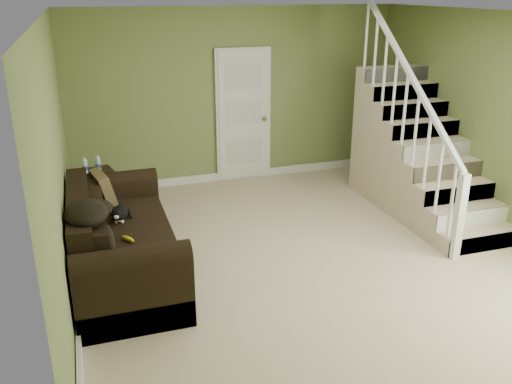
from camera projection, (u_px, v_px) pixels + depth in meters
floor at (304, 253)px, 6.17m from camera, size 5.00×5.50×0.01m
ceiling at (312, 14)px, 5.25m from camera, size 5.00×5.50×0.01m
wall_back at (236, 96)px, 8.16m from camera, size 5.00×0.04×2.60m
wall_front at (487, 261)px, 3.27m from camera, size 5.00×0.04×2.60m
wall_left at (58, 166)px, 4.99m from camera, size 0.04×5.50×2.60m
wall_right at (502, 126)px, 6.43m from camera, size 0.04×5.50×2.60m
baseboard_back at (238, 175)px, 8.57m from camera, size 5.00×0.04×0.12m
baseboard_left at (77, 283)px, 5.44m from camera, size 0.04×5.50×0.12m
baseboard_right at (484, 222)px, 6.87m from camera, size 0.04×5.50×0.12m
door at (243, 116)px, 8.25m from camera, size 0.86×0.12×2.02m
staircase at (413, 160)px, 7.38m from camera, size 1.00×2.51×2.82m
sofa at (119, 244)px, 5.61m from camera, size 1.01×2.35×0.93m
side_table at (96, 197)px, 6.94m from camera, size 0.64×0.64×0.87m
cat at (121, 213)px, 5.78m from camera, size 0.24×0.45×0.22m
banana at (128, 239)px, 5.32m from camera, size 0.14×0.17×0.05m
throw_pillow at (105, 191)px, 6.06m from camera, size 0.30×0.48×0.46m
throw_blanket at (86, 213)px, 4.82m from camera, size 0.48×0.57×0.21m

